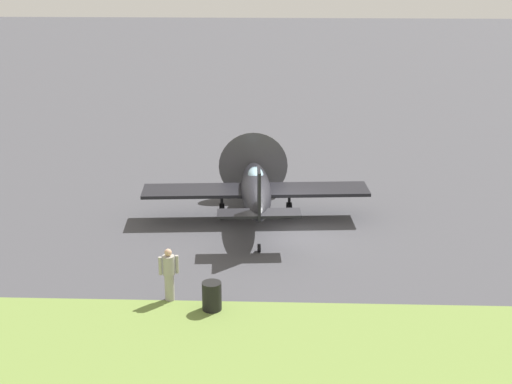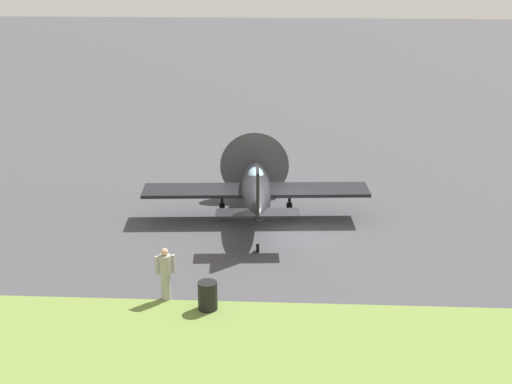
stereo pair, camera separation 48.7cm
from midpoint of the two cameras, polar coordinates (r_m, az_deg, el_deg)
ground_plane at (r=29.01m, az=1.41°, el=-3.19°), size 160.00×160.00×0.00m
airplane_lead at (r=29.87m, az=-0.48°, el=0.24°), size 9.09×7.19×3.23m
ground_crew_chief at (r=23.77m, az=-7.17°, el=-6.11°), size 0.61×0.38×1.73m
fuel_drum at (r=23.26m, az=-3.96°, el=-7.84°), size 0.60×0.60×0.90m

